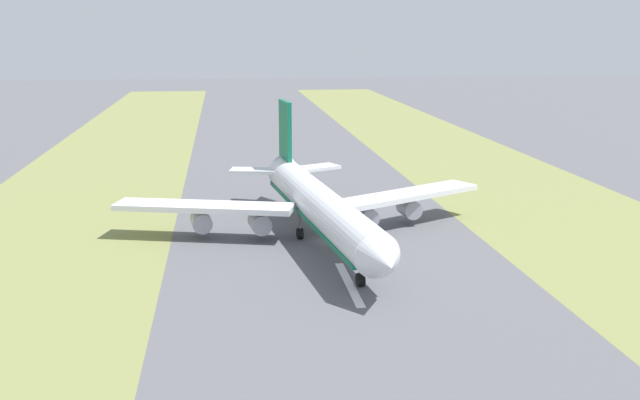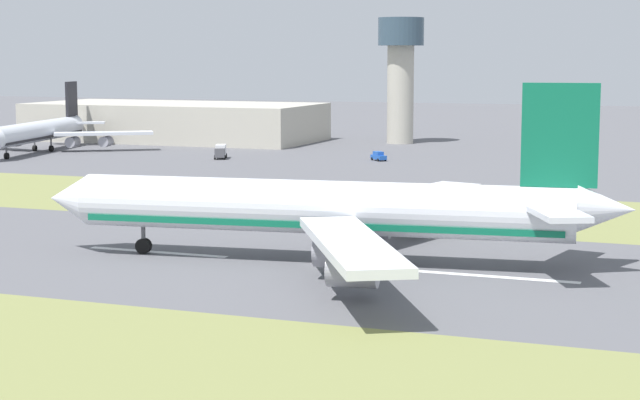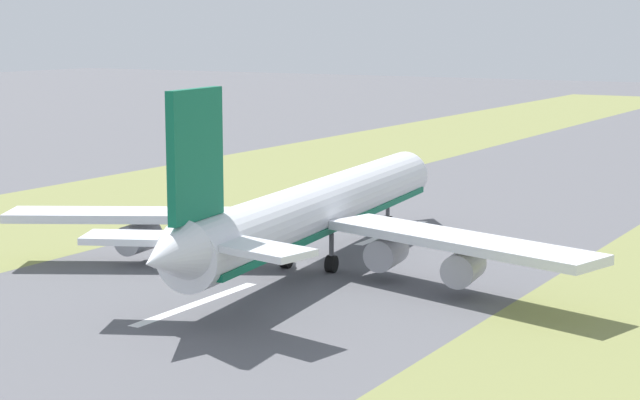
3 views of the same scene
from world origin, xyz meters
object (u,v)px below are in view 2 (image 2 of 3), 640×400
at_px(control_tower, 401,66).
at_px(airplane_parked_apron, 41,132).
at_px(terminal_building, 175,122).
at_px(apron_car, 379,156).
at_px(airplane_main_jet, 337,209).
at_px(service_truck, 221,151).

relative_size(control_tower, airplane_parked_apron, 0.61).
relative_size(terminal_building, airplane_parked_apron, 1.44).
height_order(terminal_building, apron_car, terminal_building).
distance_m(terminal_building, apron_car, 78.48).
relative_size(airplane_main_jet, service_truck, 10.51).
height_order(airplane_main_jet, apron_car, airplane_main_jet).
xyz_separation_m(control_tower, apron_car, (-47.00, -8.91, -19.26)).
bearing_deg(service_truck, airplane_main_jet, -148.09).
bearing_deg(control_tower, airplane_main_jet, -166.08).
xyz_separation_m(airplane_main_jet, terminal_building, (149.09, 100.57, -0.97)).
bearing_deg(service_truck, control_tower, -25.07).
distance_m(airplane_main_jet, airplane_parked_apron, 155.09).
height_order(control_tower, airplane_parked_apron, control_tower).
bearing_deg(airplane_parked_apron, airplane_main_jet, -132.92).
height_order(terminal_building, control_tower, control_tower).
height_order(service_truck, apron_car, service_truck).
bearing_deg(airplane_main_jet, apron_car, 15.22).
bearing_deg(apron_car, airplane_parked_apron, 95.32).
bearing_deg(airplane_main_jet, control_tower, 13.92).
height_order(terminal_building, airplane_parked_apron, airplane_parked_apron).
distance_m(airplane_main_jet, service_truck, 124.02).
bearing_deg(apron_car, terminal_building, 62.84).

